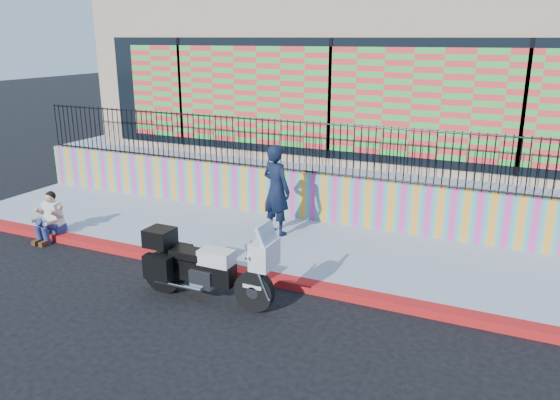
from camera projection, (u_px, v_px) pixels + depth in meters
The scene contains 10 objects.
ground at pixel (250, 278), 10.04m from camera, with size 90.00×90.00×0.00m, color black.
red_curb at pixel (250, 274), 10.02m from camera, with size 16.00×0.30×0.15m, color #B50C20.
sidewalk at pixel (286, 245), 11.45m from camera, with size 16.00×3.00×0.15m, color #929BAF.
mural_wall at pixel (315, 197), 12.66m from camera, with size 16.00×0.20×1.10m, color #D93994.
metal_fence at pixel (315, 148), 12.33m from camera, with size 15.80×0.04×1.20m, color black, non-canonical shape.
elevated_platform at pixel (374, 158), 17.12m from camera, with size 16.00×10.00×1.25m, color #929BAF.
storefront_building at pixel (376, 72), 16.18m from camera, with size 14.00×8.06×4.00m.
police_motorcycle at pixel (205, 265), 9.06m from camera, with size 2.44×0.81×1.52m.
police_officer at pixel (276, 190), 11.63m from camera, with size 0.72×0.47×1.96m, color black.
seated_man at pixel (48, 221), 11.75m from camera, with size 0.54×0.71×1.06m.
Camera 1 is at (4.37, -8.12, 4.27)m, focal length 35.00 mm.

